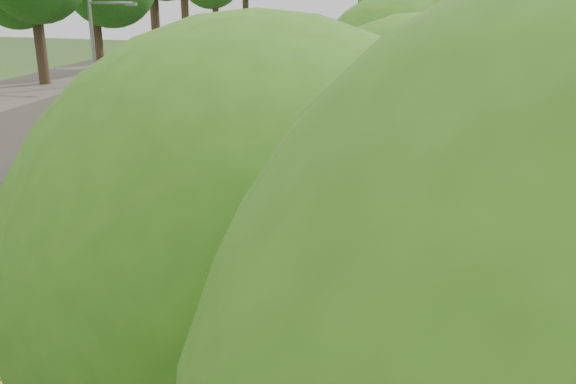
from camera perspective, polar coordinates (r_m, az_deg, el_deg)
ground at (r=17.87m, az=-8.13°, el=-12.31°), size 140.00×140.00×0.00m
road at (r=32.56m, az=-7.02°, el=2.44°), size 11.20×66.00×0.04m
sidewalk at (r=30.65m, az=6.98°, el=1.40°), size 4.20×66.00×0.05m
jersey_barrier at (r=30.92m, az=2.77°, el=2.21°), size 0.42×66.00×0.60m
rock_embankment at (r=35.78m, az=-19.42°, el=6.28°), size 5.00×66.00×4.00m
chainlink_fence at (r=30.20m, az=11.01°, el=2.84°), size 0.04×66.00×2.00m
trees_fenceside at (r=29.11m, az=16.52°, el=13.87°), size 7.00×66.00×14.00m
streetlight at (r=32.89m, az=-16.39°, el=10.24°), size 2.52×0.22×8.00m
signpost at (r=14.14m, az=-9.17°, el=-12.23°), size 0.62×0.09×3.10m
construction_barrel at (r=32.86m, az=8.90°, el=3.43°), size 0.58×0.58×0.96m
concrete_block at (r=16.35m, az=1.80°, el=-13.36°), size 1.49×1.24×0.87m
car_2 at (r=26.32m, az=-21.78°, el=-1.25°), size 2.47×5.04×1.38m
car_3 at (r=35.28m, az=-14.48°, el=4.61°), size 2.47×5.46×1.55m
car_4 at (r=38.55m, az=-11.83°, el=5.93°), size 1.97×4.35×1.45m
car_5 at (r=38.44m, az=-11.90°, el=5.99°), size 2.07×4.93×1.58m
car_6 at (r=40.27m, az=-8.48°, el=6.60°), size 2.45×4.93×1.34m
car_7 at (r=51.35m, az=-3.73°, el=9.60°), size 2.70×5.77×1.63m
car_8 at (r=51.77m, az=-2.96°, el=9.71°), size 2.10×4.92×1.66m
painter_0 at (r=21.29m, az=0.48°, el=-3.99°), size 0.77×0.96×1.72m
painter_1 at (r=22.69m, az=-0.41°, el=-2.67°), size 0.46×0.63×1.60m
painter_2 at (r=18.02m, az=-4.82°, el=-8.74°), size 0.83×0.94×1.63m
painter_3 at (r=19.31m, az=-1.14°, el=-6.60°), size 0.96×1.23×1.67m
person_far at (r=42.39m, az=11.57°, el=7.36°), size 1.11×0.67×1.78m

